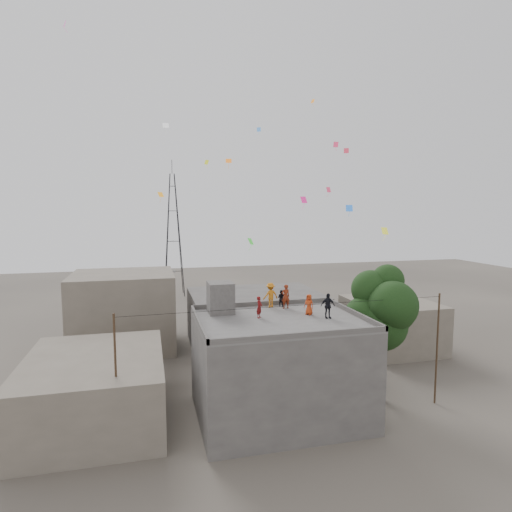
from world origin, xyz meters
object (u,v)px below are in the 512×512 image
Objects in this scene: person_red_adult at (286,297)px; person_dark_adult at (328,306)px; transmission_tower at (173,235)px; tree at (382,310)px; stair_head_box at (220,297)px.

person_red_adult is 3.56m from person_dark_adult.
transmission_tower reaches higher than person_dark_adult.
tree is 5.84× the size of person_dark_adult.
person_dark_adult is (-4.41, -1.06, 0.78)m from tree.
stair_head_box is at bearing 154.02° from person_dark_adult.
stair_head_box is 10.80m from tree.
person_dark_adult is at bearing 111.80° from person_red_adult.
tree is at bearing -10.74° from stair_head_box.
transmission_tower reaches higher than tree.
tree is 4.60m from person_dark_adult.
person_red_adult reaches higher than person_dark_adult.
tree reaches higher than person_red_adult.
tree is (10.57, -2.00, -1.00)m from stair_head_box.
transmission_tower is 12.16× the size of person_red_adult.
tree is 5.53× the size of person_red_adult.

